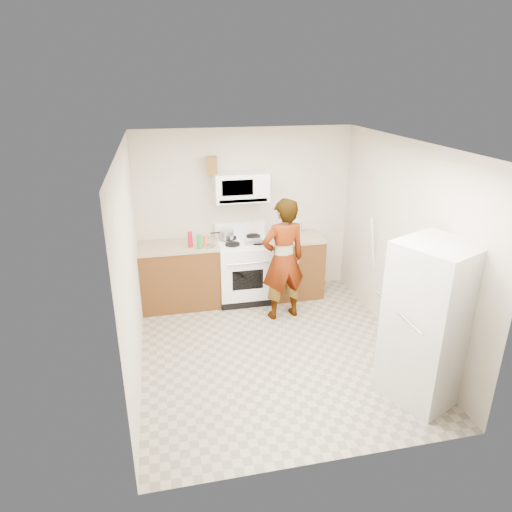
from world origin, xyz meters
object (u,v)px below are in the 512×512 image
object	(u,v)px
microwave	(241,187)
person	(283,260)
fridge	(429,323)
saucepan	(226,235)
gas_range	(243,269)
kettle	(296,226)

from	to	relation	value
microwave	person	world-z (taller)	microwave
microwave	fridge	bearing A→B (deg)	-62.60
microwave	saucepan	xyz separation A→B (m)	(-0.23, -0.04, -0.69)
gas_range	person	distance (m)	0.86
fridge	saucepan	world-z (taller)	fridge
microwave	kettle	bearing A→B (deg)	6.15
microwave	person	size ratio (longest dim) A/B	0.45
microwave	kettle	size ratio (longest dim) A/B	4.35
microwave	fridge	world-z (taller)	microwave
gas_range	microwave	size ratio (longest dim) A/B	1.49
fridge	kettle	xyz separation A→B (m)	(-0.54, 2.82, 0.17)
person	microwave	bearing A→B (deg)	-70.77
person	fridge	world-z (taller)	person
person	saucepan	bearing A→B (deg)	-58.01
kettle	saucepan	xyz separation A→B (m)	(-1.10, -0.13, -0.01)
person	kettle	size ratio (longest dim) A/B	9.77
saucepan	kettle	bearing A→B (deg)	6.69
person	saucepan	world-z (taller)	person
microwave	saucepan	size ratio (longest dim) A/B	3.59
gas_range	kettle	xyz separation A→B (m)	(0.87, 0.22, 0.54)
fridge	saucepan	xyz separation A→B (m)	(-1.64, 2.69, 0.16)
gas_range	saucepan	size ratio (longest dim) A/B	5.34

